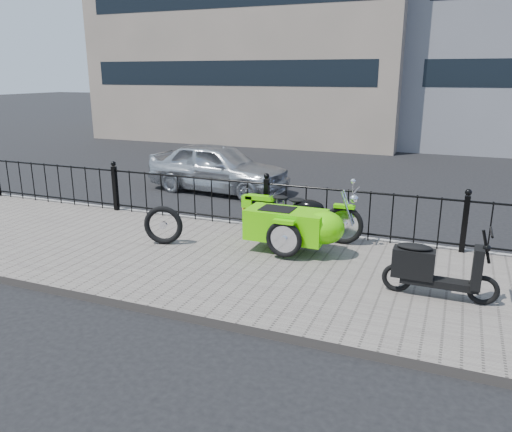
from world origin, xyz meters
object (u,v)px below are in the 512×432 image
at_px(spare_tire, 163,225).
at_px(sedan_car, 218,167).
at_px(motorcycle_sidecar, 299,223).
at_px(scooter, 432,269).

height_order(spare_tire, sedan_car, sedan_car).
distance_m(motorcycle_sidecar, sedan_car, 5.15).
height_order(motorcycle_sidecar, scooter, scooter).
bearing_deg(spare_tire, motorcycle_sidecar, 14.60).
bearing_deg(sedan_car, scooter, -125.93).
distance_m(scooter, sedan_car, 7.45).
relative_size(spare_tire, sedan_car, 0.18).
relative_size(motorcycle_sidecar, scooter, 1.54).
xyz_separation_m(motorcycle_sidecar, spare_tire, (-2.26, -0.59, -0.13)).
bearing_deg(motorcycle_sidecar, sedan_car, 131.50).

